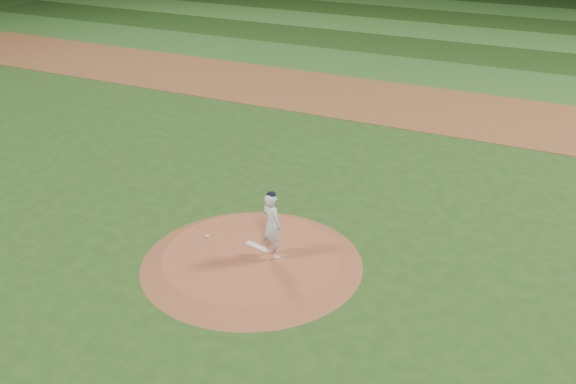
{
  "coord_description": "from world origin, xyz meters",
  "views": [
    {
      "loc": [
        6.88,
        -11.76,
        8.5
      ],
      "look_at": [
        0.0,
        2.0,
        1.1
      ],
      "focal_mm": 40.0,
      "sensor_mm": 36.0,
      "label": 1
    }
  ],
  "objects_px": {
    "pitching_rubber": "(257,246)",
    "pitchers_mound": "(252,259)",
    "rosin_bag": "(207,236)",
    "pitcher_on_mound": "(272,225)"
  },
  "relations": [
    {
      "from": "pitchers_mound",
      "to": "rosin_bag",
      "type": "relative_size",
      "value": 50.93
    },
    {
      "from": "rosin_bag",
      "to": "pitcher_on_mound",
      "type": "bearing_deg",
      "value": -1.95
    },
    {
      "from": "pitching_rubber",
      "to": "pitcher_on_mound",
      "type": "distance_m",
      "value": 1.02
    },
    {
      "from": "pitching_rubber",
      "to": "pitcher_on_mound",
      "type": "relative_size",
      "value": 0.38
    },
    {
      "from": "pitching_rubber",
      "to": "pitchers_mound",
      "type": "bearing_deg",
      "value": -68.93
    },
    {
      "from": "rosin_bag",
      "to": "pitchers_mound",
      "type": "bearing_deg",
      "value": -9.18
    },
    {
      "from": "pitching_rubber",
      "to": "pitcher_on_mound",
      "type": "bearing_deg",
      "value": -8.3
    },
    {
      "from": "pitchers_mound",
      "to": "pitching_rubber",
      "type": "relative_size",
      "value": 8.21
    },
    {
      "from": "pitchers_mound",
      "to": "rosin_bag",
      "type": "xyz_separation_m",
      "value": [
        -1.46,
        0.24,
        0.15
      ]
    },
    {
      "from": "pitching_rubber",
      "to": "rosin_bag",
      "type": "distance_m",
      "value": 1.41
    }
  ]
}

